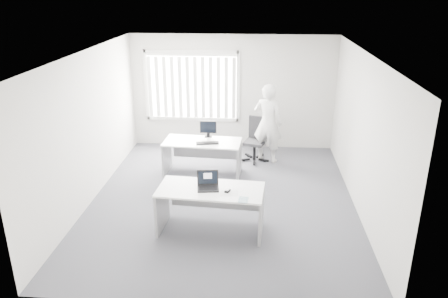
# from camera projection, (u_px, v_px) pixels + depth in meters

# --- Properties ---
(ground) EXTENTS (6.00, 6.00, 0.00)m
(ground) POSITION_uv_depth(u_px,v_px,m) (223.00, 199.00, 8.45)
(ground) COLOR #57585F
(ground) RESTS_ON ground
(wall_back) EXTENTS (5.00, 0.02, 2.80)m
(wall_back) POSITION_uv_depth(u_px,v_px,m) (232.00, 92.00, 10.74)
(wall_back) COLOR beige
(wall_back) RESTS_ON ground
(wall_front) EXTENTS (5.00, 0.02, 2.80)m
(wall_front) POSITION_uv_depth(u_px,v_px,m) (202.00, 211.00, 5.15)
(wall_front) COLOR beige
(wall_front) RESTS_ON ground
(wall_left) EXTENTS (0.02, 6.00, 2.80)m
(wall_left) POSITION_uv_depth(u_px,v_px,m) (89.00, 128.00, 8.13)
(wall_left) COLOR beige
(wall_left) RESTS_ON ground
(wall_right) EXTENTS (0.02, 6.00, 2.80)m
(wall_right) POSITION_uv_depth(u_px,v_px,m) (362.00, 134.00, 7.76)
(wall_right) COLOR beige
(wall_right) RESTS_ON ground
(ceiling) EXTENTS (5.00, 6.00, 0.02)m
(ceiling) POSITION_uv_depth(u_px,v_px,m) (222.00, 53.00, 7.45)
(ceiling) COLOR silver
(ceiling) RESTS_ON wall_back
(window) EXTENTS (2.32, 0.06, 1.76)m
(window) POSITION_uv_depth(u_px,v_px,m) (192.00, 86.00, 10.73)
(window) COLOR silver
(window) RESTS_ON wall_back
(blinds) EXTENTS (2.20, 0.10, 1.50)m
(blinds) POSITION_uv_depth(u_px,v_px,m) (192.00, 88.00, 10.68)
(blinds) COLOR white
(blinds) RESTS_ON wall_back
(desk_near) EXTENTS (1.78, 0.93, 0.79)m
(desk_near) POSITION_uv_depth(u_px,v_px,m) (211.00, 201.00, 7.19)
(desk_near) COLOR white
(desk_near) RESTS_ON ground
(desk_far) EXTENTS (1.69, 0.87, 0.75)m
(desk_far) POSITION_uv_depth(u_px,v_px,m) (202.00, 150.00, 9.42)
(desk_far) COLOR white
(desk_far) RESTS_ON ground
(office_chair) EXTENTS (0.73, 0.73, 1.02)m
(office_chair) POSITION_uv_depth(u_px,v_px,m) (255.00, 147.00, 10.24)
(office_chair) COLOR black
(office_chair) RESTS_ON ground
(person) EXTENTS (0.77, 0.63, 1.84)m
(person) POSITION_uv_depth(u_px,v_px,m) (268.00, 123.00, 9.98)
(person) COLOR silver
(person) RESTS_ON ground
(laptop) EXTENTS (0.39, 0.36, 0.27)m
(laptop) POSITION_uv_depth(u_px,v_px,m) (208.00, 182.00, 7.04)
(laptop) COLOR black
(laptop) RESTS_ON desk_near
(paper_sheet) EXTENTS (0.30, 0.23, 0.00)m
(paper_sheet) POSITION_uv_depth(u_px,v_px,m) (229.00, 193.00, 6.95)
(paper_sheet) COLOR silver
(paper_sheet) RESTS_ON desk_near
(mouse) EXTENTS (0.10, 0.12, 0.05)m
(mouse) POSITION_uv_depth(u_px,v_px,m) (227.00, 190.00, 7.00)
(mouse) COLOR #A7A7A9
(mouse) RESTS_ON paper_sheet
(booklet) EXTENTS (0.16, 0.22, 0.01)m
(booklet) POSITION_uv_depth(u_px,v_px,m) (243.00, 200.00, 6.74)
(booklet) COLOR white
(booklet) RESTS_ON desk_near
(keyboard) EXTENTS (0.50, 0.23, 0.02)m
(keyboard) POSITION_uv_depth(u_px,v_px,m) (207.00, 143.00, 9.21)
(keyboard) COLOR black
(keyboard) RESTS_ON desk_far
(monitor) EXTENTS (0.36, 0.11, 0.36)m
(monitor) POSITION_uv_depth(u_px,v_px,m) (208.00, 129.00, 9.55)
(monitor) COLOR black
(monitor) RESTS_ON desk_far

